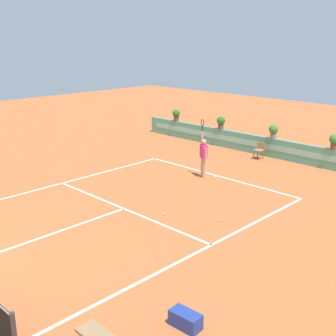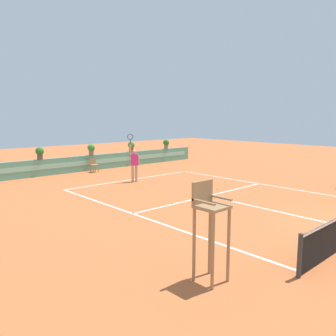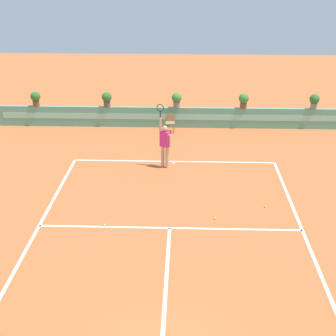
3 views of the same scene
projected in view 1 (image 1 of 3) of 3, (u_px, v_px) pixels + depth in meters
ground_plane at (115, 212)px, 15.58m from camera, size 60.00×60.00×0.00m
court_lines at (130, 206)px, 16.07m from camera, size 8.32×11.94×0.01m
back_wall_barrier at (272, 148)px, 22.51m from camera, size 18.00×0.21×1.00m
ball_kid_chair at (260, 150)px, 22.21m from camera, size 0.44×0.44×0.85m
gear_bag at (186, 320)px, 9.35m from camera, size 0.72×0.41×0.36m
tennis_player at (203, 154)px, 19.11m from camera, size 0.57×0.36×2.58m
tennis_ball_near_baseline at (164, 214)px, 15.30m from camera, size 0.07×0.07×0.07m
tennis_ball_mid_court at (92, 194)px, 17.27m from camera, size 0.07×0.07×0.07m
tennis_ball_by_sideline at (218, 221)px, 14.75m from camera, size 0.07×0.07×0.07m
potted_plant_left at (221, 122)px, 24.53m from camera, size 0.48×0.48×0.72m
potted_plant_right at (334, 141)px, 20.08m from camera, size 0.48×0.48×0.72m
potted_plant_centre at (273, 131)px, 22.25m from camera, size 0.48×0.48×0.72m
potted_plant_far_left at (176, 114)px, 26.87m from camera, size 0.48×0.48×0.72m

